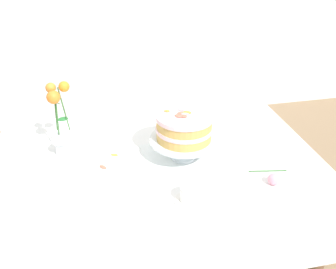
{
  "coord_description": "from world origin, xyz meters",
  "views": [
    {
      "loc": [
        -0.27,
        -1.43,
        1.69
      ],
      "look_at": [
        0.04,
        -0.0,
        0.86
      ],
      "focal_mm": 42.75,
      "sensor_mm": 36.0,
      "label": 1
    }
  ],
  "objects_px": {
    "teacup": "(191,195)",
    "layer_cake": "(184,126)",
    "cake_stand": "(184,142)",
    "flower_vase": "(61,127)",
    "dining_table": "(159,179)",
    "fallen_rose": "(274,179)"
  },
  "relations": [
    {
      "from": "cake_stand",
      "to": "flower_vase",
      "type": "relative_size",
      "value": 0.85
    },
    {
      "from": "dining_table",
      "to": "cake_stand",
      "type": "xyz_separation_m",
      "value": [
        0.11,
        0.01,
        0.17
      ]
    },
    {
      "from": "cake_stand",
      "to": "layer_cake",
      "type": "distance_m",
      "value": 0.07
    },
    {
      "from": "dining_table",
      "to": "cake_stand",
      "type": "bearing_deg",
      "value": 3.3
    },
    {
      "from": "dining_table",
      "to": "flower_vase",
      "type": "relative_size",
      "value": 4.13
    },
    {
      "from": "dining_table",
      "to": "layer_cake",
      "type": "distance_m",
      "value": 0.27
    },
    {
      "from": "cake_stand",
      "to": "teacup",
      "type": "height_order",
      "value": "cake_stand"
    },
    {
      "from": "cake_stand",
      "to": "teacup",
      "type": "relative_size",
      "value": 2.37
    },
    {
      "from": "flower_vase",
      "to": "teacup",
      "type": "relative_size",
      "value": 2.77
    },
    {
      "from": "layer_cake",
      "to": "teacup",
      "type": "height_order",
      "value": "layer_cake"
    },
    {
      "from": "dining_table",
      "to": "flower_vase",
      "type": "distance_m",
      "value": 0.48
    },
    {
      "from": "flower_vase",
      "to": "teacup",
      "type": "xyz_separation_m",
      "value": [
        0.46,
        -0.44,
        -0.11
      ]
    },
    {
      "from": "dining_table",
      "to": "teacup",
      "type": "height_order",
      "value": "teacup"
    },
    {
      "from": "dining_table",
      "to": "layer_cake",
      "type": "height_order",
      "value": "layer_cake"
    },
    {
      "from": "dining_table",
      "to": "teacup",
      "type": "relative_size",
      "value": 11.45
    },
    {
      "from": "teacup",
      "to": "fallen_rose",
      "type": "distance_m",
      "value": 0.35
    },
    {
      "from": "cake_stand",
      "to": "flower_vase",
      "type": "bearing_deg",
      "value": 164.23
    },
    {
      "from": "layer_cake",
      "to": "flower_vase",
      "type": "relative_size",
      "value": 0.71
    },
    {
      "from": "cake_stand",
      "to": "teacup",
      "type": "distance_m",
      "value": 0.3
    },
    {
      "from": "teacup",
      "to": "layer_cake",
      "type": "bearing_deg",
      "value": 80.56
    },
    {
      "from": "flower_vase",
      "to": "teacup",
      "type": "distance_m",
      "value": 0.64
    },
    {
      "from": "layer_cake",
      "to": "flower_vase",
      "type": "height_order",
      "value": "flower_vase"
    }
  ]
}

